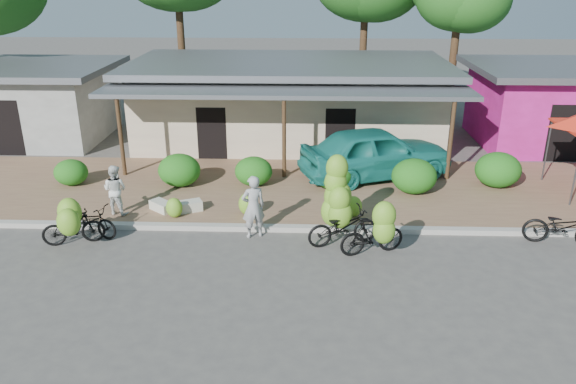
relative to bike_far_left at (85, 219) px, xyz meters
name	(u,v)px	position (x,y,z in m)	size (l,w,h in m)	color
ground	(274,265)	(5.18, -1.37, -0.57)	(100.00, 100.00, 0.00)	#4C4947
sidewalk	(283,190)	(5.18, 3.63, -0.51)	(60.00, 6.00, 0.12)	#8B6B4B
curb	(278,228)	(5.18, 0.63, -0.49)	(60.00, 0.25, 0.15)	#A8A399
shop_main	(289,101)	(5.18, 9.56, 1.16)	(13.00, 8.50, 3.35)	beige
shop_pink	(543,104)	(15.68, 9.62, 1.11)	(6.00, 6.00, 3.25)	#D9219A
shop_grey	(31,101)	(-5.82, 9.62, 1.05)	(7.00, 6.00, 3.15)	#A3A49E
hedge_0	(71,172)	(-1.87, 3.70, -0.01)	(1.11, 1.00, 0.87)	#1A5513
hedge_1	(179,170)	(1.76, 3.74, 0.10)	(1.39, 1.26, 1.09)	#1A5513
hedge_2	(254,171)	(4.20, 3.89, 0.04)	(1.25, 1.12, 0.97)	#1A5513
hedge_3	(333,174)	(6.83, 3.66, 0.05)	(1.27, 1.14, 0.99)	#1A5513
hedge_4	(414,176)	(9.40, 3.38, 0.12)	(1.44, 1.30, 1.13)	#1A5513
hedge_5	(498,170)	(12.25, 4.05, 0.13)	(1.49, 1.34, 1.16)	#1A5513
bike_far_left	(85,219)	(0.00, 0.00, 0.00)	(1.86, 1.45, 1.36)	black
bike_left	(72,226)	(-0.14, -0.52, 0.02)	(1.67, 1.33, 1.28)	black
bike_center	(340,210)	(6.85, 0.11, 0.32)	(2.04, 1.47, 2.34)	black
bike_right	(376,232)	(7.71, -0.82, 0.15)	(1.80, 1.35, 1.69)	black
bike_far_right	(563,227)	(12.73, 0.06, -0.05)	(2.08, 1.12, 1.04)	black
loose_banana_a	(174,208)	(2.15, 1.18, -0.15)	(0.48, 0.41, 0.60)	#84CA32
loose_banana_b	(248,204)	(4.26, 1.43, -0.11)	(0.55, 0.46, 0.68)	#84CA32
loose_banana_c	(353,206)	(7.33, 1.42, -0.13)	(0.51, 0.43, 0.63)	#84CA32
sack_near	(187,206)	(2.43, 1.64, -0.30)	(0.85, 0.40, 0.30)	beige
sack_far	(162,206)	(1.65, 1.66, -0.31)	(0.75, 0.38, 0.28)	beige
vendor	(253,207)	(4.54, 0.24, 0.32)	(0.65, 0.42, 1.77)	#9C9C9C
bystander	(115,190)	(0.40, 1.40, 0.30)	(0.73, 0.57, 1.49)	silver
teal_van	(376,152)	(8.33, 4.83, 0.44)	(2.10, 5.21, 1.78)	#1B7D73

